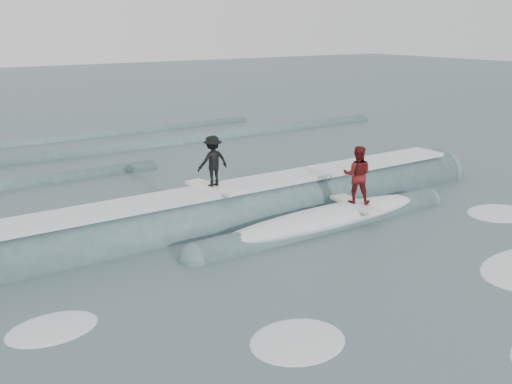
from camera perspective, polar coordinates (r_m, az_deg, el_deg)
ground at (r=13.47m, az=13.08°, el=-9.87°), size 160.00×160.00×0.00m
breaking_wave at (r=17.86m, az=-0.51°, el=-2.59°), size 21.19×3.82×2.07m
surfer_black at (r=17.04m, az=-4.34°, el=2.82°), size 0.99×2.07×1.62m
surfer_red at (r=17.69m, az=10.07°, el=1.44°), size 1.09×2.05×1.89m
whitewater at (r=14.43m, az=21.07°, el=-8.76°), size 16.09×8.25×0.10m
far_swells at (r=27.53m, az=-16.49°, el=3.44°), size 38.25×8.65×0.80m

